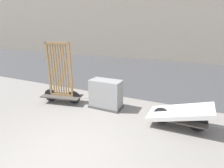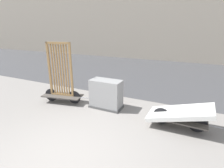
# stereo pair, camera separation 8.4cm
# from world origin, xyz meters

# --- Properties ---
(ground_plane) EXTENTS (60.00, 60.00, 0.00)m
(ground_plane) POSITION_xyz_m (0.00, 0.00, 0.00)
(ground_plane) COLOR gray
(road_strip) EXTENTS (56.00, 9.32, 0.01)m
(road_strip) POSITION_xyz_m (0.00, 8.54, 0.00)
(road_strip) COLOR #424244
(road_strip) RESTS_ON ground_plane
(building_facade) EXTENTS (48.00, 4.00, 9.36)m
(building_facade) POSITION_xyz_m (0.00, 15.20, 4.68)
(building_facade) COLOR #9E9384
(building_facade) RESTS_ON ground_plane
(bike_cart_with_bedframe) EXTENTS (2.20, 0.88, 2.25)m
(bike_cart_with_bedframe) POSITION_xyz_m (-2.08, 2.38, 0.76)
(bike_cart_with_bedframe) COLOR #4C4742
(bike_cart_with_bedframe) RESTS_ON ground_plane
(bike_cart_with_mattress) EXTENTS (2.31, 0.94, 0.77)m
(bike_cart_with_mattress) POSITION_xyz_m (2.09, 2.38, 0.42)
(bike_cart_with_mattress) COLOR #4C4742
(bike_cart_with_mattress) RESTS_ON ground_plane
(utility_cabinet) EXTENTS (1.15, 0.60, 1.01)m
(utility_cabinet) POSITION_xyz_m (-0.38, 2.68, 0.47)
(utility_cabinet) COLOR #4C4C4C
(utility_cabinet) RESTS_ON ground_plane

